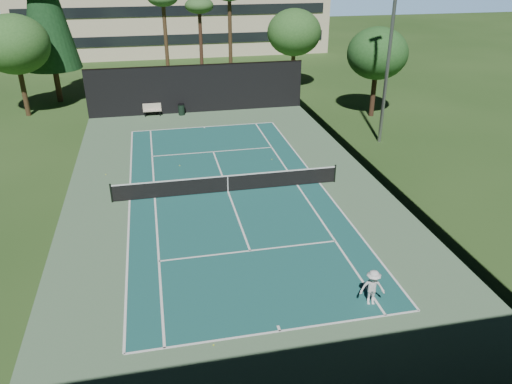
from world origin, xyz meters
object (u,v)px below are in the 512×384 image
Objects in this scene: tennis_ball_b at (180,166)px; tennis_ball_c at (272,160)px; tennis_ball_d at (106,175)px; tennis_ball_a at (214,345)px; trash_bin at (181,109)px; player at (372,288)px; park_bench at (152,109)px; tennis_net at (228,183)px.

tennis_ball_c is (6.01, -0.21, -0.00)m from tennis_ball_b.
tennis_ball_b is 6.01m from tennis_ball_c.
tennis_ball_d is at bearing -178.44° from tennis_ball_c.
trash_bin is at bearing 87.97° from tennis_ball_a.
trash_bin is (0.97, 11.11, 0.45)m from tennis_ball_b.
trash_bin is (-5.32, 26.55, -0.28)m from player.
tennis_ball_a is 0.07× the size of trash_bin.
player reaches higher than tennis_ball_c.
park_bench reaches higher than tennis_ball_a.
player is 23.01× the size of tennis_ball_d.
player reaches higher than tennis_ball_d.
trash_bin is at bearing 110.59° from player.
tennis_ball_b is 0.99× the size of tennis_ball_d.
tennis_ball_b is at bearing 121.42° from player.
tennis_ball_a reaches higher than tennis_ball_c.
player reaches higher than tennis_ball_b.
tennis_net reaches higher than tennis_ball_d.
park_bench is at bearing 75.33° from tennis_ball_d.
tennis_ball_a is at bearing -101.38° from tennis_net.
tennis_ball_c is 0.04× the size of park_bench.
tennis_ball_a is 1.11× the size of tennis_ball_c.
tennis_net is 5.03m from tennis_ball_b.
player is at bearing -70.80° from tennis_net.
player reaches higher than tennis_ball_a.
tennis_ball_a is 16.48m from tennis_ball_b.
tennis_ball_d is at bearing -104.67° from park_bench.
park_bench is at bearing 115.28° from player.
tennis_net is 7.99m from tennis_ball_d.
trash_bin is at bearing 64.62° from tennis_ball_d.
tennis_ball_a is at bearing -87.10° from park_bench.
tennis_net is 15.55m from trash_bin.
player is at bearing -67.85° from tennis_ball_b.
tennis_ball_c is at bearing -65.99° from trash_bin.
park_bench is at bearing 97.08° from tennis_ball_b.
tennis_ball_a is at bearing -92.03° from trash_bin.
park_bench is (-3.85, 15.78, -0.01)m from tennis_net.
tennis_ball_a is at bearing -110.30° from tennis_ball_c.
trash_bin is at bearing 114.01° from tennis_ball_c.
player is 27.94m from park_bench.
tennis_net is 192.30× the size of tennis_ball_a.
tennis_ball_b is at bearing 178.03° from tennis_ball_c.
player is at bearing -54.09° from tennis_ball_d.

